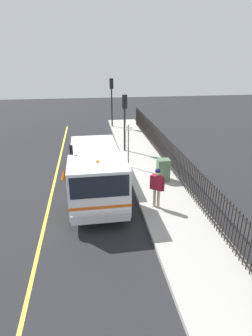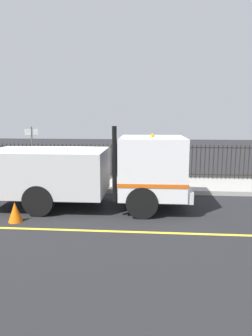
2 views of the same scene
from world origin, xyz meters
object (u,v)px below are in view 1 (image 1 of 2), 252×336
utility_cabinet (163,170)px  street_sign (128,141)px  traffic_light_mid (112,93)px  work_truck (96,171)px  worker_standing (157,184)px  traffic_light_near (125,112)px  traffic_cone (64,174)px

utility_cabinet → street_sign: street_sign is taller
traffic_light_mid → work_truck: bearing=73.0°
worker_standing → utility_cabinet: size_ratio=1.56×
traffic_light_near → utility_cabinet: 5.49m
traffic_cone → street_sign: size_ratio=0.24×
work_truck → traffic_cone: work_truck is taller
traffic_light_near → street_sign: 3.09m
traffic_light_mid → worker_standing: bearing=83.5°
work_truck → traffic_cone: 2.94m
work_truck → utility_cabinet: (3.41, 1.02, -0.59)m
worker_standing → traffic_cone: 5.63m
utility_cabinet → traffic_cone: size_ratio=1.93×
work_truck → traffic_cone: size_ratio=11.40×
traffic_cone → traffic_light_mid: bearing=71.5°
work_truck → worker_standing: work_truck is taller
traffic_light_near → traffic_cone: (-3.74, -3.72, -2.49)m
work_truck → traffic_light_mid: (1.93, 12.85, 1.77)m
worker_standing → traffic_light_near: traffic_light_near is taller
traffic_cone → street_sign: street_sign is taller
work_truck → utility_cabinet: work_truck is taller
worker_standing → street_sign: 4.69m
worker_standing → utility_cabinet: (0.99, 2.60, -0.51)m
traffic_light_near → street_sign: bearing=85.6°
worker_standing → traffic_light_mid: 14.55m
work_truck → street_sign: work_truck is taller
traffic_cone → street_sign: 3.90m
utility_cabinet → traffic_cone: utility_cabinet is taller
work_truck → traffic_light_near: traffic_light_near is taller
work_truck → traffic_cone: bearing=-54.8°
traffic_light_near → traffic_cone: size_ratio=6.30×
utility_cabinet → traffic_cone: bearing=166.5°
traffic_light_near → traffic_light_mid: 6.91m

